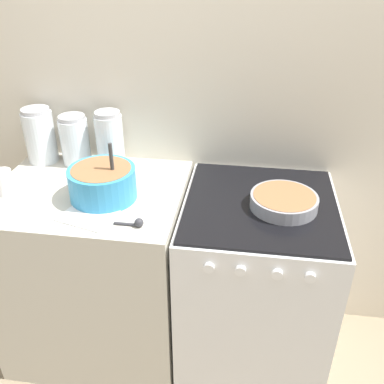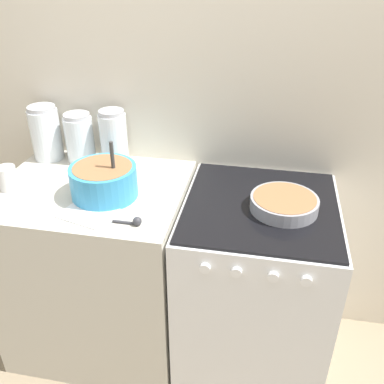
{
  "view_description": "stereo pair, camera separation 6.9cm",
  "coord_description": "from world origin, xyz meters",
  "px_view_note": "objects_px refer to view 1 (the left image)",
  "views": [
    {
      "loc": [
        0.28,
        -1.21,
        1.87
      ],
      "look_at": [
        0.05,
        0.31,
        0.98
      ],
      "focal_mm": 40.0,
      "sensor_mm": 36.0,
      "label": 1
    },
    {
      "loc": [
        0.34,
        -1.2,
        1.87
      ],
      "look_at": [
        0.05,
        0.31,
        0.98
      ],
      "focal_mm": 40.0,
      "sensor_mm": 36.0,
      "label": 2
    }
  ],
  "objects_px": {
    "storage_jar_left": "(41,139)",
    "tin_can": "(4,182)",
    "mixing_bowl": "(102,181)",
    "storage_jar_middle": "(75,143)",
    "stove": "(253,285)",
    "baking_pan": "(284,201)",
    "storage_jar_right": "(110,143)"
  },
  "relations": [
    {
      "from": "storage_jar_left",
      "to": "tin_can",
      "type": "xyz_separation_m",
      "value": [
        -0.02,
        -0.34,
        -0.06
      ]
    },
    {
      "from": "stove",
      "to": "storage_jar_middle",
      "type": "distance_m",
      "value": 1.1
    },
    {
      "from": "stove",
      "to": "storage_jar_middle",
      "type": "relative_size",
      "value": 3.79
    },
    {
      "from": "baking_pan",
      "to": "storage_jar_middle",
      "type": "height_order",
      "value": "storage_jar_middle"
    },
    {
      "from": "stove",
      "to": "storage_jar_middle",
      "type": "bearing_deg",
      "value": 164.42
    },
    {
      "from": "storage_jar_left",
      "to": "tin_can",
      "type": "relative_size",
      "value": 2.46
    },
    {
      "from": "stove",
      "to": "storage_jar_right",
      "type": "height_order",
      "value": "storage_jar_right"
    },
    {
      "from": "storage_jar_middle",
      "to": "storage_jar_right",
      "type": "relative_size",
      "value": 0.89
    },
    {
      "from": "mixing_bowl",
      "to": "baking_pan",
      "type": "relative_size",
      "value": 1.02
    },
    {
      "from": "stove",
      "to": "mixing_bowl",
      "type": "xyz_separation_m",
      "value": [
        -0.67,
        -0.05,
        0.54
      ]
    },
    {
      "from": "storage_jar_middle",
      "to": "mixing_bowl",
      "type": "bearing_deg",
      "value": -52.22
    },
    {
      "from": "baking_pan",
      "to": "storage_jar_left",
      "type": "bearing_deg",
      "value": 166.74
    },
    {
      "from": "stove",
      "to": "tin_can",
      "type": "relative_size",
      "value": 8.4
    },
    {
      "from": "stove",
      "to": "baking_pan",
      "type": "height_order",
      "value": "baking_pan"
    },
    {
      "from": "baking_pan",
      "to": "tin_can",
      "type": "bearing_deg",
      "value": -177.15
    },
    {
      "from": "storage_jar_middle",
      "to": "stove",
      "type": "bearing_deg",
      "value": -15.58
    },
    {
      "from": "stove",
      "to": "baking_pan",
      "type": "bearing_deg",
      "value": -14.8
    },
    {
      "from": "storage_jar_middle",
      "to": "storage_jar_right",
      "type": "distance_m",
      "value": 0.18
    },
    {
      "from": "tin_can",
      "to": "storage_jar_middle",
      "type": "bearing_deg",
      "value": 59.58
    },
    {
      "from": "mixing_bowl",
      "to": "storage_jar_middle",
      "type": "distance_m",
      "value": 0.39
    },
    {
      "from": "storage_jar_left",
      "to": "tin_can",
      "type": "bearing_deg",
      "value": -93.47
    },
    {
      "from": "stove",
      "to": "mixing_bowl",
      "type": "height_order",
      "value": "mixing_bowl"
    },
    {
      "from": "stove",
      "to": "storage_jar_middle",
      "type": "xyz_separation_m",
      "value": [
        -0.91,
        0.25,
        0.57
      ]
    },
    {
      "from": "storage_jar_left",
      "to": "storage_jar_middle",
      "type": "bearing_deg",
      "value": 0.0
    },
    {
      "from": "storage_jar_left",
      "to": "storage_jar_right",
      "type": "height_order",
      "value": "storage_jar_right"
    },
    {
      "from": "mixing_bowl",
      "to": "tin_can",
      "type": "relative_size",
      "value": 2.57
    },
    {
      "from": "storage_jar_left",
      "to": "storage_jar_middle",
      "type": "xyz_separation_m",
      "value": [
        0.18,
        0.0,
        -0.01
      ]
    },
    {
      "from": "stove",
      "to": "mixing_bowl",
      "type": "distance_m",
      "value": 0.86
    },
    {
      "from": "mixing_bowl",
      "to": "tin_can",
      "type": "height_order",
      "value": "mixing_bowl"
    },
    {
      "from": "mixing_bowl",
      "to": "baking_pan",
      "type": "bearing_deg",
      "value": 2.32
    },
    {
      "from": "tin_can",
      "to": "stove",
      "type": "bearing_deg",
      "value": 4.31
    },
    {
      "from": "baking_pan",
      "to": "storage_jar_right",
      "type": "xyz_separation_m",
      "value": [
        -0.82,
        0.28,
        0.09
      ]
    }
  ]
}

